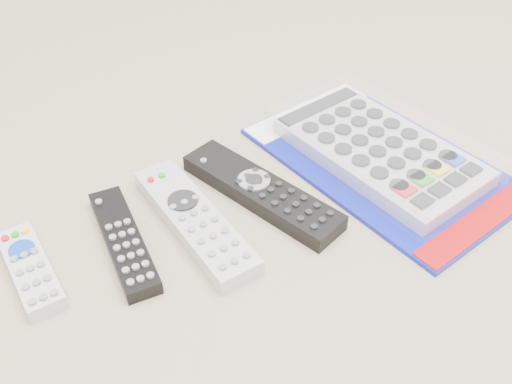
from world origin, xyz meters
TOP-DOWN VIEW (x-y plane):
  - remote_small_grey at (-0.24, 0.08)m, footprint 0.05×0.14m
  - remote_slim_black at (-0.14, 0.06)m, footprint 0.08×0.19m
  - remote_silver_dvd at (-0.05, 0.03)m, footprint 0.07×0.23m
  - remote_large_black at (0.05, 0.03)m, footprint 0.10×0.25m
  - jumbo_remote_packaged at (0.23, -0.01)m, footprint 0.24×0.38m

SIDE VIEW (x-z plane):
  - remote_slim_black at x=-0.14m, z-range 0.00..0.02m
  - remote_small_grey at x=-0.24m, z-range 0.00..0.02m
  - remote_silver_dvd at x=-0.05m, z-range 0.00..0.03m
  - remote_large_black at x=0.05m, z-range 0.00..0.03m
  - jumbo_remote_packaged at x=0.23m, z-range 0.00..0.05m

